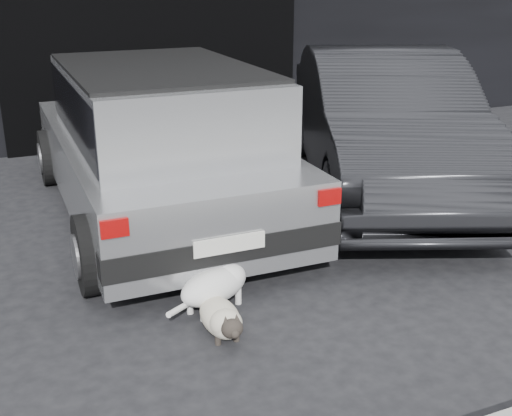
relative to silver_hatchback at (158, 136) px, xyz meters
name	(u,v)px	position (x,y,z in m)	size (l,w,h in m)	color
ground	(171,271)	(-0.26, -1.20, -0.80)	(80.00, 80.00, 0.00)	black
garage_opening	(155,46)	(0.74, 2.79, 0.50)	(4.00, 0.10, 2.60)	black
silver_hatchback	(158,136)	(0.00, 0.00, 0.00)	(2.00, 3.97, 1.46)	#A7A9AC
second_car	(384,122)	(2.43, -0.08, -0.07)	(1.54, 4.41, 1.45)	black
cat_siamese	(222,319)	(-0.21, -2.24, -0.68)	(0.27, 0.74, 0.25)	beige
cat_white	(218,283)	(-0.11, -1.88, -0.61)	(0.77, 0.47, 0.39)	silver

